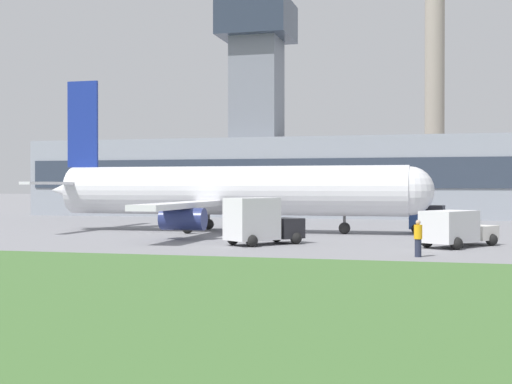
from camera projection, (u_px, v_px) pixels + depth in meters
The scene contains 8 objects.
ground_plane at pixel (263, 233), 52.32m from camera, with size 400.00×400.00×0.00m, color gray.
terminal_building at pixel (317, 169), 80.03m from camera, with size 66.70×12.49×24.52m.
smokestack_left at pixel (435, 60), 106.34m from camera, with size 3.33×3.33×43.97m.
airplane at pixel (226, 191), 53.04m from camera, with size 29.63×27.25×11.66m.
pushback_tug at pixel (435, 221), 51.46m from camera, with size 3.70×2.87×2.03m.
baggage_truck at pixel (260, 222), 41.62m from camera, with size 4.41×4.88×2.75m.
fuel_truck at pixel (456, 229), 40.08m from camera, with size 4.54×5.60×2.07m.
ground_crew_person at pixel (418, 238), 34.60m from camera, with size 0.49×0.49×1.80m.
Camera 1 is at (12.66, -50.73, 3.50)m, focal length 50.00 mm.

